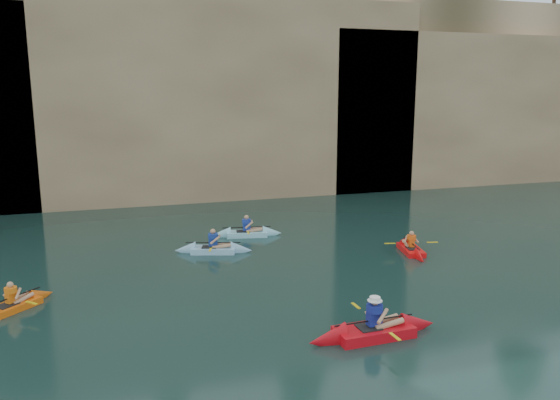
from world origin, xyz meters
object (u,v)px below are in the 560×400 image
object	(u,v)px
main_kayaker	(374,330)
kayaker_orange	(12,306)
kayaker_red_far	(411,249)
kayaker_ltblue_near	(213,249)

from	to	relation	value
main_kayaker	kayaker_orange	size ratio (longest dim) A/B	1.49
main_kayaker	kayaker_orange	world-z (taller)	main_kayaker
main_kayaker	kayaker_red_far	world-z (taller)	main_kayaker
kayaker_red_far	kayaker_ltblue_near	bearing A→B (deg)	85.30
kayaker_orange	kayaker_red_far	distance (m)	13.65
kayaker_orange	main_kayaker	bearing A→B (deg)	-71.88
kayaker_orange	kayaker_red_far	size ratio (longest dim) A/B	0.82
kayaker_orange	kayaker_red_far	bearing A→B (deg)	-38.00
kayaker_ltblue_near	kayaker_red_far	xyz separation A→B (m)	(7.17, -2.19, -0.02)
main_kayaker	kayaker_orange	distance (m)	9.98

